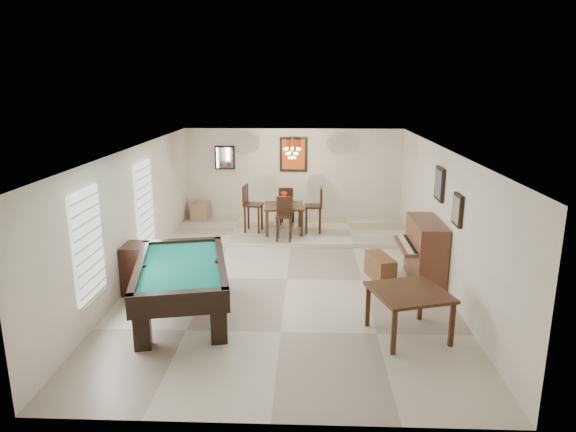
# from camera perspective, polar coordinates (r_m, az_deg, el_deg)

# --- Properties ---
(ground_plane) EXTENTS (6.00, 9.00, 0.02)m
(ground_plane) POSITION_cam_1_polar(r_m,az_deg,el_deg) (10.32, -0.13, -7.08)
(ground_plane) COLOR beige
(wall_back) EXTENTS (6.00, 0.04, 2.60)m
(wall_back) POSITION_cam_1_polar(r_m,az_deg,el_deg) (14.31, 0.61, 4.50)
(wall_back) COLOR silver
(wall_back) RESTS_ON ground_plane
(wall_front) EXTENTS (6.00, 0.04, 2.60)m
(wall_front) POSITION_cam_1_polar(r_m,az_deg,el_deg) (5.68, -2.04, -11.51)
(wall_front) COLOR silver
(wall_front) RESTS_ON ground_plane
(wall_left) EXTENTS (0.04, 9.00, 2.60)m
(wall_left) POSITION_cam_1_polar(r_m,az_deg,el_deg) (10.47, -16.76, 0.13)
(wall_left) COLOR silver
(wall_left) RESTS_ON ground_plane
(wall_right) EXTENTS (0.04, 9.00, 2.60)m
(wall_right) POSITION_cam_1_polar(r_m,az_deg,el_deg) (10.24, 16.88, -0.19)
(wall_right) COLOR silver
(wall_right) RESTS_ON ground_plane
(ceiling) EXTENTS (6.00, 9.00, 0.04)m
(ceiling) POSITION_cam_1_polar(r_m,az_deg,el_deg) (9.67, -0.14, 7.44)
(ceiling) COLOR white
(ceiling) RESTS_ON wall_back
(dining_step) EXTENTS (6.00, 2.50, 0.12)m
(dining_step) POSITION_cam_1_polar(r_m,az_deg,el_deg) (13.38, 0.44, -1.67)
(dining_step) COLOR beige
(dining_step) RESTS_ON ground_plane
(window_left_front) EXTENTS (0.06, 1.00, 1.70)m
(window_left_front) POSITION_cam_1_polar(r_m,az_deg,el_deg) (8.47, -21.34, -2.92)
(window_left_front) COLOR white
(window_left_front) RESTS_ON wall_left
(window_left_rear) EXTENTS (0.06, 1.00, 1.70)m
(window_left_rear) POSITION_cam_1_polar(r_m,az_deg,el_deg) (11.00, -15.66, 1.41)
(window_left_rear) COLOR white
(window_left_rear) RESTS_ON wall_left
(pool_table) EXTENTS (1.98, 2.91, 0.89)m
(pool_table) POSITION_cam_1_polar(r_m,az_deg,el_deg) (8.85, -11.69, -8.02)
(pool_table) COLOR black
(pool_table) RESTS_ON ground_plane
(square_table) EXTENTS (1.34, 1.34, 0.74)m
(square_table) POSITION_cam_1_polar(r_m,az_deg,el_deg) (8.22, 13.21, -10.48)
(square_table) COLOR #32190C
(square_table) RESTS_ON ground_plane
(upright_piano) EXTENTS (0.82, 1.47, 1.22)m
(upright_piano) POSITION_cam_1_polar(r_m,az_deg,el_deg) (10.37, 14.24, -3.80)
(upright_piano) COLOR brown
(upright_piano) RESTS_ON ground_plane
(piano_bench) EXTENTS (0.55, 0.93, 0.49)m
(piano_bench) POSITION_cam_1_polar(r_m,az_deg,el_deg) (10.41, 10.20, -5.64)
(piano_bench) COLOR brown
(piano_bench) RESTS_ON ground_plane
(apothecary_chest) EXTENTS (0.41, 0.61, 0.92)m
(apothecary_chest) POSITION_cam_1_polar(r_m,az_deg,el_deg) (9.99, -16.50, -5.58)
(apothecary_chest) COLOR black
(apothecary_chest) RESTS_ON ground_plane
(dining_table) EXTENTS (1.05, 1.05, 0.81)m
(dining_table) POSITION_cam_1_polar(r_m,az_deg,el_deg) (13.00, -0.45, -0.02)
(dining_table) COLOR black
(dining_table) RESTS_ON dining_step
(flower_vase) EXTENTS (0.18, 0.18, 0.24)m
(flower_vase) POSITION_cam_1_polar(r_m,az_deg,el_deg) (12.88, -0.46, 2.25)
(flower_vase) COLOR red
(flower_vase) RESTS_ON dining_table
(dining_chair_south) EXTENTS (0.39, 0.39, 1.03)m
(dining_chair_south) POSITION_cam_1_polar(r_m,az_deg,el_deg) (12.26, -0.46, -0.39)
(dining_chair_south) COLOR black
(dining_chair_south) RESTS_ON dining_step
(dining_chair_north) EXTENTS (0.42, 0.42, 1.03)m
(dining_chair_north) POSITION_cam_1_polar(r_m,az_deg,el_deg) (13.69, -0.12, 1.19)
(dining_chair_north) COLOR black
(dining_chair_north) RESTS_ON dining_step
(dining_chair_west) EXTENTS (0.50, 0.50, 1.20)m
(dining_chair_west) POSITION_cam_1_polar(r_m,az_deg,el_deg) (13.02, -3.87, 0.84)
(dining_chair_west) COLOR black
(dining_chair_west) RESTS_ON dining_step
(dining_chair_east) EXTENTS (0.43, 0.43, 1.16)m
(dining_chair_east) POSITION_cam_1_polar(r_m,az_deg,el_deg) (12.95, 2.82, 0.69)
(dining_chair_east) COLOR black
(dining_chair_east) RESTS_ON dining_step
(corner_bench) EXTENTS (0.46, 0.57, 0.49)m
(corner_bench) POSITION_cam_1_polar(r_m,az_deg,el_deg) (14.43, -9.73, 0.58)
(corner_bench) COLOR tan
(corner_bench) RESTS_ON dining_step
(chandelier) EXTENTS (0.44, 0.44, 0.60)m
(chandelier) POSITION_cam_1_polar(r_m,az_deg,el_deg) (12.89, 0.45, 7.43)
(chandelier) COLOR #FFE5B2
(chandelier) RESTS_ON ceiling
(back_painting) EXTENTS (0.75, 0.06, 0.95)m
(back_painting) POSITION_cam_1_polar(r_m,az_deg,el_deg) (14.18, 0.61, 6.86)
(back_painting) COLOR #D84C14
(back_painting) RESTS_ON wall_back
(back_mirror) EXTENTS (0.55, 0.06, 0.65)m
(back_mirror) POSITION_cam_1_polar(r_m,az_deg,el_deg) (14.38, -7.03, 6.45)
(back_mirror) COLOR white
(back_mirror) RESTS_ON wall_back
(right_picture_upper) EXTENTS (0.06, 0.55, 0.65)m
(right_picture_upper) POSITION_cam_1_polar(r_m,az_deg,el_deg) (10.39, 16.50, 3.43)
(right_picture_upper) COLOR slate
(right_picture_upper) RESTS_ON wall_right
(right_picture_lower) EXTENTS (0.06, 0.45, 0.55)m
(right_picture_lower) POSITION_cam_1_polar(r_m,az_deg,el_deg) (9.21, 18.34, 0.64)
(right_picture_lower) COLOR gray
(right_picture_lower) RESTS_ON wall_right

